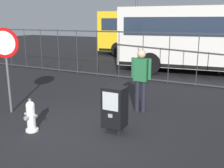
% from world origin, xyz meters
% --- Properties ---
extents(ground_plane, '(60.00, 60.00, 0.00)m').
position_xyz_m(ground_plane, '(0.00, 0.00, 0.00)').
color(ground_plane, black).
extents(fire_hydrant, '(0.33, 0.31, 0.75)m').
position_xyz_m(fire_hydrant, '(-0.95, -0.28, 0.35)').
color(fire_hydrant, silver).
rests_on(fire_hydrant, ground_plane).
extents(newspaper_box_primary, '(0.48, 0.42, 1.02)m').
position_xyz_m(newspaper_box_primary, '(0.69, 0.56, 0.57)').
color(newspaper_box_primary, black).
rests_on(newspaper_box_primary, ground_plane).
extents(stop_sign, '(0.71, 0.31, 2.23)m').
position_xyz_m(stop_sign, '(-2.34, 0.39, 1.60)').
color(stop_sign, '#4C4F54').
rests_on(stop_sign, ground_plane).
extents(pedestrian, '(0.55, 0.22, 1.67)m').
position_xyz_m(pedestrian, '(0.72, 2.04, 0.95)').
color(pedestrian, black).
rests_on(pedestrian, ground_plane).
extents(fence_barrier, '(18.03, 0.04, 2.00)m').
position_xyz_m(fence_barrier, '(0.00, 5.51, 1.02)').
color(fence_barrier, '#2D2D33').
rests_on(fence_barrier, ground_plane).
extents(bus_far, '(10.65, 3.35, 3.00)m').
position_xyz_m(bus_far, '(-0.93, 13.03, 1.71)').
color(bus_far, gold).
rests_on(bus_far, ground_plane).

